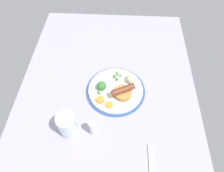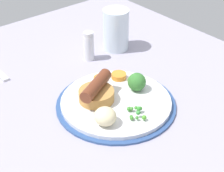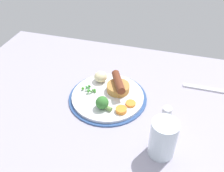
% 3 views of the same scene
% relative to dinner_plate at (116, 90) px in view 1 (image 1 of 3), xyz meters
% --- Properties ---
extents(dining_table, '(1.10, 0.80, 0.03)m').
position_rel_dinner_plate_xyz_m(dining_table, '(-0.01, -0.04, -0.02)').
color(dining_table, '#9E99AD').
rests_on(dining_table, ground).
extents(dinner_plate, '(0.27, 0.27, 0.01)m').
position_rel_dinner_plate_xyz_m(dinner_plate, '(0.00, 0.00, 0.00)').
color(dinner_plate, '#2D4C84').
rests_on(dinner_plate, dining_table).
extents(sausage_pudding, '(0.08, 0.10, 0.05)m').
position_rel_dinner_plate_xyz_m(sausage_pudding, '(0.03, 0.03, 0.03)').
color(sausage_pudding, '#BC8442').
rests_on(sausage_pudding, dinner_plate).
extents(pea_pile, '(0.05, 0.04, 0.02)m').
position_rel_dinner_plate_xyz_m(pea_pile, '(-0.07, 0.00, 0.02)').
color(pea_pile, '#3B852C').
rests_on(pea_pile, dinner_plate).
extents(broccoli_floret_near, '(0.06, 0.04, 0.04)m').
position_rel_dinner_plate_xyz_m(broccoli_floret_near, '(0.00, -0.06, 0.03)').
color(broccoli_floret_near, '#387A33').
rests_on(broccoli_floret_near, dinner_plate).
extents(potato_chunk_0, '(0.05, 0.05, 0.04)m').
position_rel_dinner_plate_xyz_m(potato_chunk_0, '(-0.05, 0.07, 0.03)').
color(potato_chunk_0, beige).
rests_on(potato_chunk_0, dinner_plate).
extents(carrot_slice_0, '(0.04, 0.04, 0.01)m').
position_rel_dinner_plate_xyz_m(carrot_slice_0, '(0.06, -0.06, 0.01)').
color(carrot_slice_0, orange).
rests_on(carrot_slice_0, dinner_plate).
extents(carrot_slice_2, '(0.04, 0.04, 0.01)m').
position_rel_dinner_plate_xyz_m(carrot_slice_2, '(0.08, -0.02, 0.01)').
color(carrot_slice_2, orange).
rests_on(carrot_slice_2, dinner_plate).
extents(fork, '(0.18, 0.02, 0.01)m').
position_rel_dinner_plate_xyz_m(fork, '(0.33, 0.14, -0.00)').
color(fork, silver).
rests_on(fork, dining_table).
extents(drinking_glass, '(0.07, 0.07, 0.11)m').
position_rel_dinner_plate_xyz_m(drinking_glass, '(0.20, -0.17, 0.05)').
color(drinking_glass, silver).
rests_on(drinking_glass, dining_table).
extents(salt_shaker, '(0.03, 0.03, 0.08)m').
position_rel_dinner_plate_xyz_m(salt_shaker, '(0.20, -0.08, 0.03)').
color(salt_shaker, silver).
rests_on(salt_shaker, dining_table).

